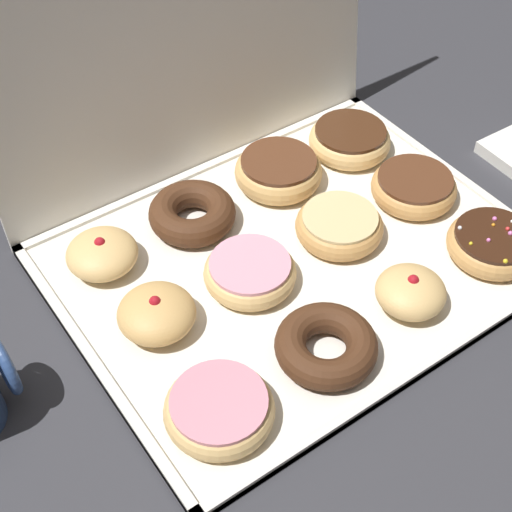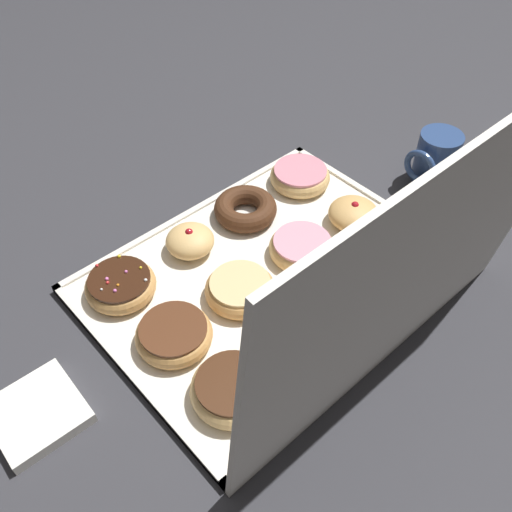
% 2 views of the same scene
% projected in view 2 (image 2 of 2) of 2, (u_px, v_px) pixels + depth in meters
% --- Properties ---
extents(ground_plane, '(3.00, 3.00, 0.00)m').
position_uv_depth(ground_plane, '(272.00, 279.00, 0.95)').
color(ground_plane, '#333338').
extents(donut_box, '(0.57, 0.44, 0.01)m').
position_uv_depth(donut_box, '(272.00, 277.00, 0.95)').
color(donut_box, silver).
rests_on(donut_box, ground).
extents(box_lid_open, '(0.57, 0.06, 0.43)m').
position_uv_depth(box_lid_open, '(418.00, 277.00, 0.67)').
color(box_lid_open, silver).
rests_on(box_lid_open, ground).
extents(pink_frosted_donut_0, '(0.12, 0.12, 0.03)m').
position_uv_depth(pink_frosted_donut_0, '(300.00, 176.00, 1.10)').
color(pink_frosted_donut_0, '#E5B770').
rests_on(pink_frosted_donut_0, donut_box).
extents(chocolate_cake_ring_donut_1, '(0.12, 0.12, 0.04)m').
position_uv_depth(chocolate_cake_ring_donut_1, '(245.00, 209.00, 1.03)').
color(chocolate_cake_ring_donut_1, '#472816').
rests_on(chocolate_cake_ring_donut_1, donut_box).
extents(jelly_filled_donut_2, '(0.08, 0.08, 0.05)m').
position_uv_depth(jelly_filled_donut_2, '(190.00, 241.00, 0.97)').
color(jelly_filled_donut_2, '#E5B770').
rests_on(jelly_filled_donut_2, donut_box).
extents(sprinkle_donut_3, '(0.11, 0.11, 0.04)m').
position_uv_depth(sprinkle_donut_3, '(121.00, 285.00, 0.90)').
color(sprinkle_donut_3, tan).
rests_on(sprinkle_donut_3, donut_box).
extents(jelly_filled_donut_4, '(0.09, 0.09, 0.05)m').
position_uv_depth(jelly_filled_donut_4, '(354.00, 214.00, 1.01)').
color(jelly_filled_donut_4, tan).
rests_on(jelly_filled_donut_4, donut_box).
extents(pink_frosted_donut_5, '(0.11, 0.11, 0.03)m').
position_uv_depth(pink_frosted_donut_5, '(304.00, 249.00, 0.96)').
color(pink_frosted_donut_5, '#E5B770').
rests_on(pink_frosted_donut_5, donut_box).
extents(glazed_ring_donut_6, '(0.11, 0.11, 0.04)m').
position_uv_depth(glazed_ring_donut_6, '(241.00, 290.00, 0.90)').
color(glazed_ring_donut_6, tan).
rests_on(glazed_ring_donut_6, donut_box).
extents(chocolate_frosted_donut_7, '(0.12, 0.12, 0.04)m').
position_uv_depth(chocolate_frosted_donut_7, '(176.00, 336.00, 0.84)').
color(chocolate_frosted_donut_7, tan).
rests_on(chocolate_frosted_donut_7, donut_box).
extents(jelly_filled_donut_8, '(0.09, 0.09, 0.05)m').
position_uv_depth(jelly_filled_donut_8, '(411.00, 248.00, 0.96)').
color(jelly_filled_donut_8, '#E5B770').
rests_on(jelly_filled_donut_8, donut_box).
extents(chocolate_cake_ring_donut_9, '(0.11, 0.11, 0.04)m').
position_uv_depth(chocolate_cake_ring_donut_9, '(360.00, 289.00, 0.90)').
color(chocolate_cake_ring_donut_9, '#472816').
rests_on(chocolate_cake_ring_donut_9, donut_box).
extents(chocolate_frosted_donut_10, '(0.12, 0.12, 0.04)m').
position_uv_depth(chocolate_frosted_donut_10, '(299.00, 338.00, 0.83)').
color(chocolate_frosted_donut_10, tan).
rests_on(chocolate_frosted_donut_10, donut_box).
extents(chocolate_frosted_donut_11, '(0.12, 0.12, 0.04)m').
position_uv_depth(chocolate_frosted_donut_11, '(233.00, 389.00, 0.77)').
color(chocolate_frosted_donut_11, '#E5B770').
rests_on(chocolate_frosted_donut_11, donut_box).
extents(coffee_mug, '(0.10, 0.08, 0.10)m').
position_uv_depth(coffee_mug, '(436.00, 157.00, 1.10)').
color(coffee_mug, navy).
rests_on(coffee_mug, ground).
extents(napkin_stack, '(0.12, 0.12, 0.02)m').
position_uv_depth(napkin_stack, '(37.00, 413.00, 0.77)').
color(napkin_stack, white).
rests_on(napkin_stack, ground).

